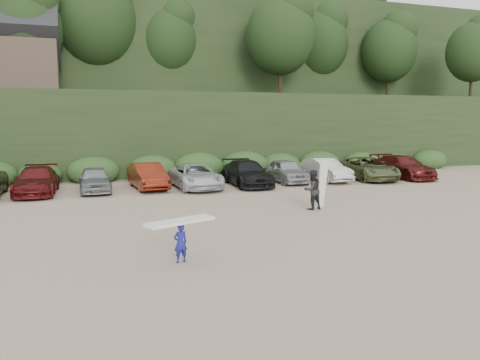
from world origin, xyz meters
name	(u,v)px	position (x,y,z in m)	size (l,w,h in m)	color
ground	(257,221)	(0.00, 0.00, 0.00)	(120.00, 120.00, 0.00)	tan
hillside_backdrop	(138,53)	(-0.26, 35.93, 11.22)	(90.00, 41.50, 28.00)	black
parked_cars	(184,175)	(-0.87, 9.94, 0.76)	(33.96, 5.97, 1.60)	#B2B2B7
child_surfer	(180,234)	(-4.01, -4.33, 0.85)	(2.16, 1.31, 1.25)	navy
adult_surfer	(313,189)	(3.33, 1.56, 0.92)	(1.38, 0.84, 2.13)	black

